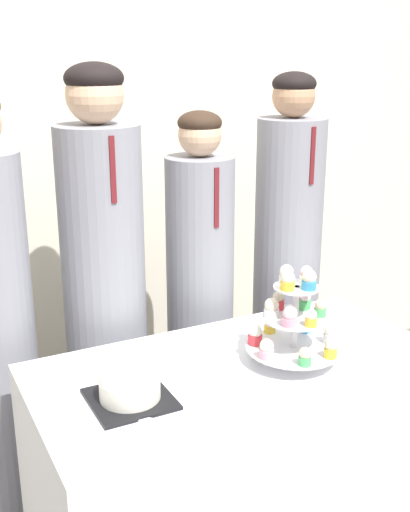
{
  "coord_description": "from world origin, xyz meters",
  "views": [
    {
      "loc": [
        -0.92,
        -1.21,
        1.66
      ],
      "look_at": [
        -0.11,
        0.37,
        1.09
      ],
      "focal_mm": 45.0,
      "sensor_mm": 36.0,
      "label": 1
    }
  ],
  "objects_px": {
    "round_cake": "(130,385)",
    "student_2": "(200,304)",
    "student_1": "(105,300)",
    "cake_knife": "(164,424)",
    "student_3": "(286,274)",
    "cupcake_stand": "(294,319)"
  },
  "relations": [
    {
      "from": "student_3",
      "to": "round_cake",
      "type": "bearing_deg",
      "value": -146.74
    },
    {
      "from": "round_cake",
      "to": "cake_knife",
      "type": "relative_size",
      "value": 0.96
    },
    {
      "from": "round_cake",
      "to": "student_2",
      "type": "bearing_deg",
      "value": 49.35
    },
    {
      "from": "student_2",
      "to": "cake_knife",
      "type": "bearing_deg",
      "value": -122.66
    },
    {
      "from": "cake_knife",
      "to": "student_1",
      "type": "distance_m",
      "value": 0.78
    },
    {
      "from": "student_2",
      "to": "student_3",
      "type": "bearing_deg",
      "value": 0.0
    },
    {
      "from": "round_cake",
      "to": "cupcake_stand",
      "type": "height_order",
      "value": "cupcake_stand"
    },
    {
      "from": "round_cake",
      "to": "student_3",
      "type": "distance_m",
      "value": 1.12
    },
    {
      "from": "student_1",
      "to": "student_2",
      "type": "bearing_deg",
      "value": -0.0
    },
    {
      "from": "cake_knife",
      "to": "student_2",
      "type": "bearing_deg",
      "value": 101.14
    },
    {
      "from": "round_cake",
      "to": "cake_knife",
      "type": "xyz_separation_m",
      "value": [
        0.04,
        -0.15,
        -0.05
      ]
    },
    {
      "from": "cupcake_stand",
      "to": "student_2",
      "type": "xyz_separation_m",
      "value": [
        -0.02,
        0.62,
        -0.17
      ]
    },
    {
      "from": "student_1",
      "to": "round_cake",
      "type": "bearing_deg",
      "value": -102.46
    },
    {
      "from": "student_2",
      "to": "student_3",
      "type": "xyz_separation_m",
      "value": [
        0.41,
        0.0,
        0.06
      ]
    },
    {
      "from": "cake_knife",
      "to": "student_3",
      "type": "xyz_separation_m",
      "value": [
        0.9,
        0.77,
        0.04
      ]
    },
    {
      "from": "round_cake",
      "to": "student_2",
      "type": "xyz_separation_m",
      "value": [
        0.53,
        0.62,
        -0.08
      ]
    },
    {
      "from": "round_cake",
      "to": "student_1",
      "type": "relative_size",
      "value": 0.14
    },
    {
      "from": "cupcake_stand",
      "to": "student_3",
      "type": "relative_size",
      "value": 0.2
    },
    {
      "from": "student_2",
      "to": "cupcake_stand",
      "type": "bearing_deg",
      "value": -88.48
    },
    {
      "from": "cake_knife",
      "to": "student_3",
      "type": "relative_size",
      "value": 0.15
    },
    {
      "from": "cupcake_stand",
      "to": "cake_knife",
      "type": "bearing_deg",
      "value": -164.06
    },
    {
      "from": "cake_knife",
      "to": "student_1",
      "type": "bearing_deg",
      "value": 126.41
    }
  ]
}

